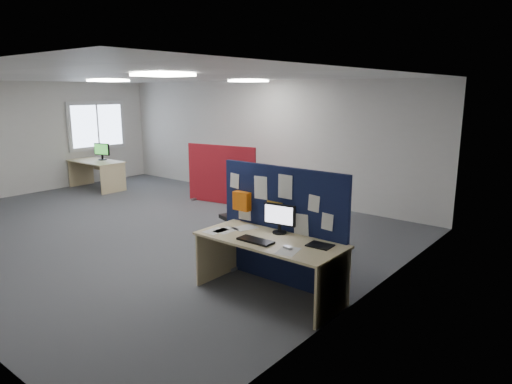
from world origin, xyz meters
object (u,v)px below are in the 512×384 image
Objects in this scene: second_desk at (97,168)px; navy_divider at (281,226)px; monitor_main at (280,217)px; red_divider at (221,175)px; main_desk at (272,251)px; monitor_second at (102,151)px; office_chair at (239,211)px.

navy_divider is at bearing -14.47° from second_desk.
navy_divider is 4.43× the size of monitor_main.
monitor_main is 0.25× the size of red_divider.
red_divider is (-3.67, 2.83, -0.30)m from monitor_main.
main_desk is at bearing -16.83° from second_desk.
monitor_second is at bearing 154.69° from monitor_main.
monitor_second reaches higher than monitor_main.
second_desk is (-3.55, -0.85, -0.09)m from red_divider.
monitor_main is 7.50m from second_desk.
office_chair is (5.72, -1.04, 0.02)m from second_desk.
monitor_main is 0.42× the size of office_chair.
second_desk is (-7.22, 1.98, -0.39)m from monitor_main.
monitor_main reaches higher than main_desk.
second_desk is 0.44m from monitor_second.
office_chair is at bearing 138.95° from monitor_main.
red_divider reaches higher than office_chair.
navy_divider reaches higher than monitor_main.
second_desk is 5.82m from office_chair.
main_desk is 1.92m from office_chair.
red_divider is at bearing 158.66° from office_chair.
main_desk is 7.62m from monitor_second.
navy_divider is 1.88× the size of office_chair.
navy_divider reaches higher than red_divider.
monitor_main is 0.28× the size of second_desk.
monitor_main is at bearing -47.50° from red_divider.
office_chair is at bearing 150.43° from navy_divider.
navy_divider reaches higher than second_desk.
main_desk is at bearing -70.95° from navy_divider.
navy_divider reaches higher than main_desk.
main_desk is at bearing -17.31° from office_chair.
monitor_second is at bearing -172.14° from office_chair.
monitor_main is (0.08, -0.14, 0.16)m from navy_divider.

